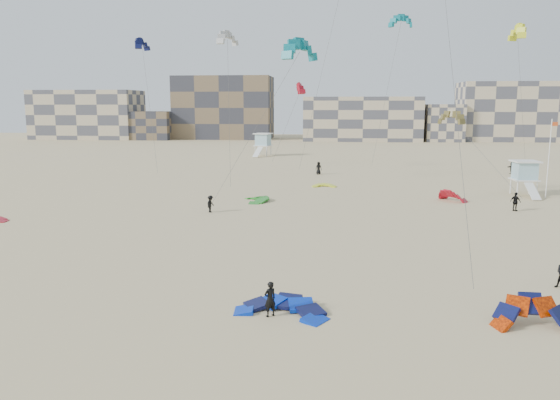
# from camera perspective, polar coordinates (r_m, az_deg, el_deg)

# --- Properties ---
(ground) EXTENTS (320.00, 320.00, 0.00)m
(ground) POSITION_cam_1_polar(r_m,az_deg,el_deg) (27.93, -0.33, -10.71)
(ground) COLOR tan
(ground) RESTS_ON ground
(kite_ground_blue) EXTENTS (5.00, 5.17, 1.74)m
(kite_ground_blue) POSITION_cam_1_polar(r_m,az_deg,el_deg) (26.71, 0.19, -11.70)
(kite_ground_blue) COLOR #011FDD
(kite_ground_blue) RESTS_ON ground
(kite_ground_orange) EXTENTS (3.47, 3.50, 3.46)m
(kite_ground_orange) POSITION_cam_1_polar(r_m,az_deg,el_deg) (27.53, 24.92, -11.99)
(kite_ground_orange) COLOR #FF4100
(kite_ground_orange) RESTS_ON ground
(kite_ground_green) EXTENTS (4.71, 4.54, 1.50)m
(kite_ground_green) POSITION_cam_1_polar(r_m,az_deg,el_deg) (56.64, -2.54, -0.10)
(kite_ground_green) COLOR #298D24
(kite_ground_green) RESTS_ON ground
(kite_ground_red_far) EXTENTS (4.61, 4.59, 3.33)m
(kite_ground_red_far) POSITION_cam_1_polar(r_m,az_deg,el_deg) (59.42, 17.54, -0.08)
(kite_ground_red_far) COLOR red
(kite_ground_red_far) RESTS_ON ground
(kite_ground_yellow) EXTENTS (2.75, 2.91, 0.96)m
(kite_ground_yellow) POSITION_cam_1_polar(r_m,az_deg,el_deg) (66.65, 4.63, 1.39)
(kite_ground_yellow) COLOR yellow
(kite_ground_yellow) RESTS_ON ground
(kitesurfer_main) EXTENTS (0.74, 0.71, 1.71)m
(kitesurfer_main) POSITION_cam_1_polar(r_m,az_deg,el_deg) (26.00, -1.05, -10.30)
(kitesurfer_main) COLOR black
(kitesurfer_main) RESTS_ON ground
(kitesurfer_c) EXTENTS (0.85, 1.15, 1.58)m
(kitesurfer_c) POSITION_cam_1_polar(r_m,az_deg,el_deg) (50.89, -7.28, -0.41)
(kitesurfer_c) COLOR black
(kitesurfer_c) RESTS_ON ground
(kitesurfer_d) EXTENTS (1.01, 1.07, 1.78)m
(kitesurfer_d) POSITION_cam_1_polar(r_m,az_deg,el_deg) (55.61, 23.40, -0.17)
(kitesurfer_d) COLOR black
(kitesurfer_d) RESTS_ON ground
(kitesurfer_e) EXTENTS (0.98, 0.75, 1.80)m
(kitesurfer_e) POSITION_cam_1_polar(r_m,az_deg,el_deg) (78.50, 4.05, 3.35)
(kitesurfer_e) COLOR black
(kitesurfer_e) RESTS_ON ground
(kitesurfer_f) EXTENTS (0.91, 1.69, 1.74)m
(kitesurfer_f) POSITION_cam_1_polar(r_m,az_deg,el_deg) (85.52, 23.05, 3.10)
(kitesurfer_f) COLOR black
(kitesurfer_f) RESTS_ON ground
(kite_fly_teal_a) EXTENTS (10.27, 4.96, 14.67)m
(kite_fly_teal_a) POSITION_cam_1_polar(r_m,az_deg,el_deg) (49.85, 2.09, 15.22)
(kite_fly_teal_a) COLOR teal
(kite_fly_teal_a) RESTS_ON ground
(kite_fly_grey) EXTENTS (4.14, 9.21, 17.50)m
(kite_fly_grey) POSITION_cam_1_polar(r_m,az_deg,el_deg) (67.12, -5.51, 16.36)
(kite_fly_grey) COLOR silver
(kite_fly_grey) RESTS_ON ground
(kite_fly_olive) EXTENTS (7.48, 9.89, 8.44)m
(kite_fly_olive) POSITION_cam_1_polar(r_m,az_deg,el_deg) (62.48, 17.45, 8.11)
(kite_fly_olive) COLOR brown
(kite_fly_olive) RESTS_ON ground
(kite_fly_yellow) EXTENTS (6.15, 7.88, 18.97)m
(kite_fly_yellow) POSITION_cam_1_polar(r_m,az_deg,el_deg) (78.75, 23.56, 15.65)
(kite_fly_yellow) COLOR yellow
(kite_fly_yellow) RESTS_ON ground
(kite_fly_navy) EXTENTS (6.39, 10.79, 18.50)m
(kite_fly_navy) POSITION_cam_1_polar(r_m,az_deg,el_deg) (83.49, -14.22, 15.41)
(kite_fly_navy) COLOR #0C0D45
(kite_fly_navy) RESTS_ON ground
(kite_fly_teal_b) EXTENTS (5.72, 3.83, 21.78)m
(kite_fly_teal_b) POSITION_cam_1_polar(r_m,az_deg,el_deg) (85.52, 12.53, 17.67)
(kite_fly_teal_b) COLOR teal
(kite_fly_teal_b) RESTS_ON ground
(kite_fly_red) EXTENTS (6.38, 3.61, 12.43)m
(kite_fly_red) POSITION_cam_1_polar(r_m,az_deg,el_deg) (82.92, 2.18, 11.47)
(kite_fly_red) COLOR red
(kite_fly_red) RESTS_ON ground
(lifeguard_tower_near) EXTENTS (2.83, 5.27, 3.82)m
(lifeguard_tower_near) POSITION_cam_1_polar(r_m,az_deg,el_deg) (65.69, 24.17, 2.10)
(lifeguard_tower_near) COLOR white
(lifeguard_tower_near) RESTS_ON ground
(lifeguard_tower_far) EXTENTS (3.76, 6.38, 4.40)m
(lifeguard_tower_far) POSITION_cam_1_polar(r_m,az_deg,el_deg) (107.04, -1.78, 5.80)
(lifeguard_tower_far) COLOR white
(lifeguard_tower_far) RESTS_ON ground
(flagpole) EXTENTS (0.68, 0.10, 8.39)m
(flagpole) POSITION_cam_1_polar(r_m,az_deg,el_deg) (64.40, 26.30, 4.04)
(flagpole) COLOR white
(flagpole) RESTS_ON ground
(condo_west_a) EXTENTS (30.00, 15.00, 14.00)m
(condo_west_a) POSITION_cam_1_polar(r_m,az_deg,el_deg) (172.16, -19.44, 8.41)
(condo_west_a) COLOR #C0AE8D
(condo_west_a) RESTS_ON ground
(condo_west_b) EXTENTS (28.00, 14.00, 18.00)m
(condo_west_b) POSITION_cam_1_polar(r_m,az_deg,el_deg) (163.32, -5.87, 9.57)
(condo_west_b) COLOR brown
(condo_west_b) RESTS_ON ground
(condo_mid) EXTENTS (32.00, 16.00, 12.00)m
(condo_mid) POSITION_cam_1_polar(r_m,az_deg,el_deg) (156.20, 8.53, 8.39)
(condo_mid) COLOR #C0AE8D
(condo_mid) RESTS_ON ground
(condo_east) EXTENTS (26.00, 14.00, 16.00)m
(condo_east) POSITION_cam_1_polar(r_m,az_deg,el_deg) (164.90, 22.69, 8.52)
(condo_east) COLOR #C0AE8D
(condo_east) RESTS_ON ground
(condo_fill_left) EXTENTS (12.00, 10.00, 8.00)m
(condo_fill_left) POSITION_cam_1_polar(r_m,az_deg,el_deg) (162.89, -13.24, 7.60)
(condo_fill_left) COLOR brown
(condo_fill_left) RESTS_ON ground
(condo_fill_right) EXTENTS (10.00, 10.00, 10.00)m
(condo_fill_right) POSITION_cam_1_polar(r_m,az_deg,el_deg) (156.81, 16.68, 7.73)
(condo_fill_right) COLOR #C0AE8D
(condo_fill_right) RESTS_ON ground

